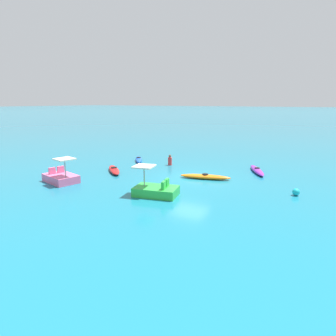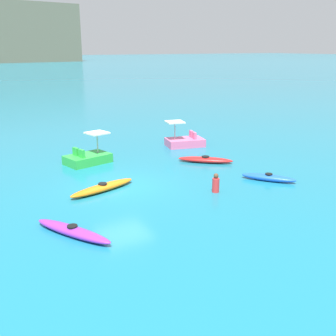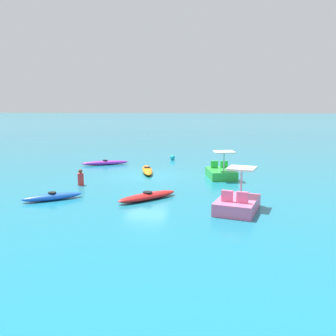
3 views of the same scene
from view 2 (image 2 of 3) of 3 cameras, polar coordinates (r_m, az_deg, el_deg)
The scene contains 8 objects.
ground_plane at distance 19.35m, azimuth -6.42°, elevation -2.51°, with size 600.00×600.00×0.00m, color #19728C.
kayak_purple at distance 14.70m, azimuth -13.18°, elevation -8.56°, with size 2.07×3.32×0.37m.
kayak_blue at distance 20.52m, azimuth 13.87°, elevation -1.31°, with size 2.03×2.44×0.37m.
kayak_orange at distance 18.77m, azimuth -9.11°, elevation -2.71°, with size 3.49×1.54×0.37m.
kayak_red at distance 23.15m, azimuth 5.24°, elevation 1.16°, with size 2.74×2.56×0.37m.
pedal_boat_pink at distance 26.92m, azimuth 2.33°, elevation 3.79°, with size 2.68×2.02×1.68m.
pedal_boat_green at distance 23.31m, azimuth -11.13°, elevation 1.46°, with size 2.68×2.00×1.68m.
person_near_shore at distance 18.44m, azimuth 6.69°, elevation -2.22°, with size 0.44×0.44×0.88m.
Camera 2 is at (-7.31, -16.77, 6.31)m, focal length 43.63 mm.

